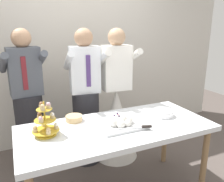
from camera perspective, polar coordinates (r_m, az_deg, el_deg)
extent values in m
cube|color=beige|center=(3.37, -9.86, 11.87)|extent=(5.20, 0.10, 2.90)
cube|color=silver|center=(2.16, 1.26, -9.38)|extent=(1.80, 0.80, 0.05)
cylinder|color=olive|center=(2.56, 22.12, -16.16)|extent=(0.06, 0.06, 0.72)
cylinder|color=olive|center=(2.46, -20.78, -17.44)|extent=(0.06, 0.06, 0.72)
cylinder|color=olive|center=(2.97, 13.15, -10.74)|extent=(0.06, 0.06, 0.72)
cylinder|color=gold|center=(2.06, -16.17, -10.44)|extent=(0.17, 0.17, 0.01)
cylinder|color=gold|center=(2.00, -16.50, -6.66)|extent=(0.01, 0.01, 0.31)
cylinder|color=gold|center=(2.04, -16.26, -9.45)|extent=(0.23, 0.23, 0.01)
cylinder|color=#D1B784|center=(2.03, -13.82, -8.82)|extent=(0.04, 0.04, 0.03)
sphere|color=white|center=(2.02, -13.87, -8.20)|extent=(0.04, 0.04, 0.04)
cylinder|color=#D1B784|center=(2.11, -16.68, -8.09)|extent=(0.04, 0.04, 0.03)
sphere|color=white|center=(2.10, -16.73, -7.49)|extent=(0.04, 0.04, 0.04)
cylinder|color=#D1B784|center=(2.02, -18.75, -9.34)|extent=(0.04, 0.04, 0.03)
sphere|color=#D6B27A|center=(2.02, -18.81, -8.73)|extent=(0.04, 0.04, 0.04)
cylinder|color=#D1B784|center=(1.96, -15.67, -9.99)|extent=(0.04, 0.04, 0.03)
sphere|color=#D6B27A|center=(1.95, -15.72, -9.35)|extent=(0.04, 0.04, 0.04)
cylinder|color=gold|center=(2.00, -16.47, -6.99)|extent=(0.18, 0.18, 0.01)
cylinder|color=#D1B784|center=(2.01, -14.75, -6.30)|extent=(0.04, 0.04, 0.03)
sphere|color=white|center=(2.00, -14.80, -5.66)|extent=(0.04, 0.04, 0.04)
cylinder|color=#D1B784|center=(2.04, -17.74, -6.17)|extent=(0.04, 0.04, 0.03)
sphere|color=brown|center=(2.03, -17.79, -5.54)|extent=(0.04, 0.04, 0.04)
cylinder|color=#D1B784|center=(1.95, -17.42, -7.19)|extent=(0.04, 0.04, 0.03)
sphere|color=#EAB7C6|center=(1.94, -17.48, -6.54)|extent=(0.04, 0.04, 0.04)
cylinder|color=gold|center=(1.97, -16.68, -4.44)|extent=(0.13, 0.13, 0.01)
cylinder|color=#D1B784|center=(1.97, -15.65, -3.85)|extent=(0.04, 0.04, 0.03)
sphere|color=#EAB7C6|center=(1.96, -15.70, -3.19)|extent=(0.04, 0.04, 0.04)
cylinder|color=#D1B784|center=(1.99, -17.30, -3.72)|extent=(0.04, 0.04, 0.03)
sphere|color=brown|center=(1.99, -17.36, -3.07)|extent=(0.04, 0.04, 0.04)
cylinder|color=#D1B784|center=(1.93, -17.02, -4.34)|extent=(0.04, 0.04, 0.03)
sphere|color=#D6B27A|center=(1.92, -17.08, -3.67)|extent=(0.04, 0.04, 0.04)
cube|color=silver|center=(2.13, 2.39, -8.63)|extent=(0.42, 0.31, 0.02)
sphere|color=white|center=(2.15, 4.14, -7.28)|extent=(0.08, 0.08, 0.08)
sphere|color=white|center=(2.19, 2.53, -6.85)|extent=(0.08, 0.08, 0.08)
sphere|color=white|center=(2.14, 1.38, -7.42)|extent=(0.07, 0.07, 0.07)
sphere|color=white|center=(2.08, 0.58, -7.80)|extent=(0.10, 0.10, 0.10)
sphere|color=white|center=(2.06, 2.30, -8.33)|extent=(0.08, 0.08, 0.08)
sphere|color=white|center=(2.09, 3.90, -8.11)|extent=(0.07, 0.07, 0.07)
sphere|color=white|center=(2.11, 2.41, -7.22)|extent=(0.11, 0.11, 0.11)
sphere|color=#2D1938|center=(2.07, 1.85, -6.27)|extent=(0.02, 0.02, 0.02)
sphere|color=#B21923|center=(2.08, 2.75, -6.13)|extent=(0.02, 0.02, 0.02)
sphere|color=#2D1938|center=(2.12, 1.36, -5.66)|extent=(0.02, 0.02, 0.02)
sphere|color=#2D1938|center=(2.11, 0.60, -6.18)|extent=(0.02, 0.02, 0.02)
sphere|color=#B21923|center=(2.13, 1.60, -6.04)|extent=(0.02, 0.02, 0.02)
cube|color=silver|center=(2.05, 4.62, -9.27)|extent=(0.23, 0.09, 0.00)
cube|color=black|center=(2.08, 8.71, -8.80)|extent=(0.09, 0.05, 0.02)
cylinder|color=white|center=(2.43, 12.77, -6.02)|extent=(0.21, 0.21, 0.01)
cylinder|color=white|center=(2.42, 12.72, -5.83)|extent=(0.21, 0.21, 0.01)
cylinder|color=white|center=(2.42, 12.75, -5.55)|extent=(0.21, 0.21, 0.01)
cylinder|color=white|center=(2.42, 12.80, -5.31)|extent=(0.21, 0.21, 0.01)
cylinder|color=white|center=(2.41, 12.81, -5.12)|extent=(0.21, 0.21, 0.01)
cylinder|color=white|center=(2.41, 12.77, -4.81)|extent=(0.21, 0.21, 0.01)
cylinder|color=white|center=(2.26, -9.48, -7.52)|extent=(0.24, 0.24, 0.01)
cylinder|color=#D6B27A|center=(2.25, -9.51, -6.76)|extent=(0.16, 0.16, 0.05)
cylinder|color=#232328|center=(2.88, -6.41, -9.06)|extent=(0.32, 0.32, 0.92)
cube|color=white|center=(2.66, -6.89, 5.35)|extent=(0.36, 0.23, 0.54)
sphere|color=tan|center=(2.62, -7.16, 13.20)|extent=(0.21, 0.21, 0.21)
cylinder|color=white|center=(2.62, -10.82, 7.40)|extent=(0.13, 0.49, 0.28)
cylinder|color=white|center=(2.69, -2.71, 7.89)|extent=(0.13, 0.49, 0.28)
cube|color=#4C3372|center=(2.57, -5.94, 4.99)|extent=(0.05, 0.02, 0.36)
cone|color=white|center=(2.98, 1.05, -8.12)|extent=(0.56, 0.56, 0.92)
cube|color=white|center=(2.76, 1.12, 5.84)|extent=(0.35, 0.22, 0.54)
sphere|color=tan|center=(2.72, 1.17, 13.41)|extent=(0.21, 0.21, 0.21)
cylinder|color=white|center=(2.68, -2.53, 7.86)|extent=(0.10, 0.49, 0.28)
cylinder|color=white|center=(2.83, 4.86, 8.23)|extent=(0.10, 0.49, 0.28)
cylinder|color=#232328|center=(2.92, -19.63, -9.63)|extent=(0.32, 0.32, 0.92)
cube|color=#4C515B|center=(2.70, -21.06, 4.55)|extent=(0.36, 0.23, 0.54)
sphere|color=tan|center=(2.66, -21.85, 12.26)|extent=(0.21, 0.21, 0.21)
cylinder|color=#4C515B|center=(2.66, -25.58, 6.27)|extent=(0.12, 0.49, 0.28)
cylinder|color=#4C515B|center=(2.72, -17.56, 7.24)|extent=(0.12, 0.49, 0.28)
cube|color=maroon|center=(2.60, -21.13, 4.12)|extent=(0.05, 0.02, 0.36)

